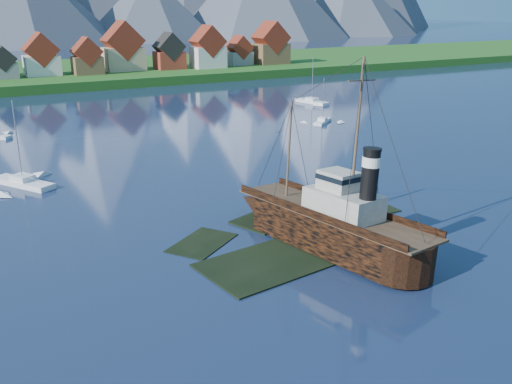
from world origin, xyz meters
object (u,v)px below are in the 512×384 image
tugboat_wreck (324,221)px  sailboat_d (322,122)px  sailboat_a (23,184)px  sailboat_e (312,102)px

tugboat_wreck → sailboat_d: bearing=43.1°
sailboat_a → sailboat_e: (79.17, 40.60, -0.02)m
sailboat_d → sailboat_e: sailboat_e is taller
sailboat_d → sailboat_a: bearing=-113.6°
tugboat_wreck → sailboat_a: tugboat_wreck is taller
tugboat_wreck → sailboat_a: (-26.67, 39.34, -2.49)m
sailboat_a → sailboat_e: sailboat_a is taller
sailboat_d → sailboat_e: bearing=113.0°
sailboat_a → sailboat_e: bearing=-4.9°
tugboat_wreck → sailboat_d: (39.51, 56.43, -2.54)m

